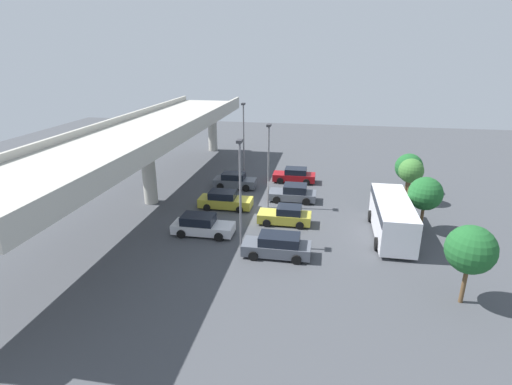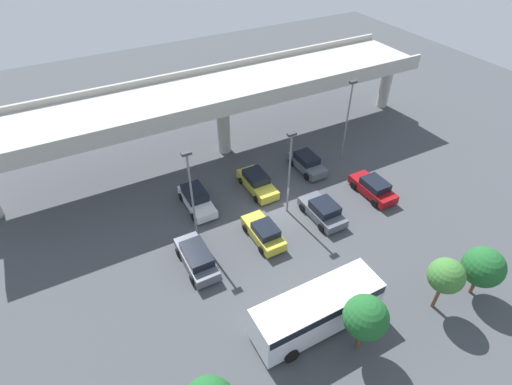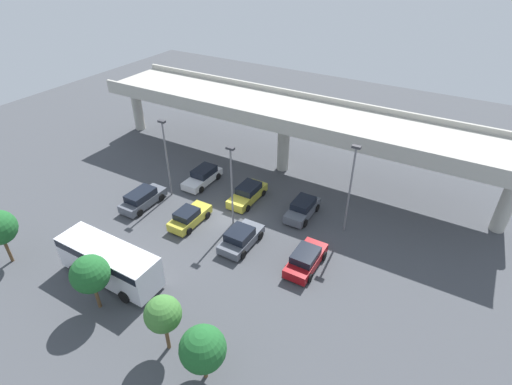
# 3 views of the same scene
# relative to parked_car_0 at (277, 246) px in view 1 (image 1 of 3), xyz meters

# --- Properties ---
(ground_plane) EXTENTS (90.01, 90.01, 0.00)m
(ground_plane) POSITION_rel_parked_car_0_xyz_m (8.17, 2.22, -0.78)
(ground_plane) COLOR #424449
(highway_overpass) EXTENTS (43.25, 7.78, 7.53)m
(highway_overpass) POSITION_rel_parked_car_0_xyz_m (8.17, 12.90, 5.49)
(highway_overpass) COLOR #ADAAA0
(highway_overpass) RESTS_ON ground_plane
(parked_car_0) EXTENTS (2.07, 4.69, 1.61)m
(parked_car_0) POSITION_rel_parked_car_0_xyz_m (0.00, 0.00, 0.00)
(parked_car_0) COLOR #515660
(parked_car_0) RESTS_ON ground_plane
(parked_car_1) EXTENTS (2.09, 4.73, 1.57)m
(parked_car_1) POSITION_rel_parked_car_0_xyz_m (2.43, 6.17, -0.04)
(parked_car_1) COLOR silver
(parked_car_1) RESTS_ON ground_plane
(parked_car_2) EXTENTS (2.01, 4.30, 1.54)m
(parked_car_2) POSITION_rel_parked_car_0_xyz_m (5.54, 0.02, -0.07)
(parked_car_2) COLOR gold
(parked_car_2) RESTS_ON ground_plane
(parked_car_3) EXTENTS (2.09, 4.77, 1.59)m
(parked_car_3) POSITION_rel_parked_car_0_xyz_m (8.06, 5.78, -0.04)
(parked_car_3) COLOR gold
(parked_car_3) RESTS_ON ground_plane
(parked_car_4) EXTENTS (2.26, 4.40, 1.58)m
(parked_car_4) POSITION_rel_parked_car_0_xyz_m (11.01, -0.11, -0.04)
(parked_car_4) COLOR #515660
(parked_car_4) RESTS_ON ground_plane
(parked_car_5) EXTENTS (2.03, 4.32, 1.61)m
(parked_car_5) POSITION_rel_parked_car_0_xyz_m (13.66, 6.17, -0.01)
(parked_car_5) COLOR #515660
(parked_car_5) RESTS_ON ground_plane
(parked_car_6) EXTENTS (2.12, 4.49, 1.55)m
(parked_car_6) POSITION_rel_parked_car_0_xyz_m (16.68, 0.25, -0.04)
(parked_car_6) COLOR maroon
(parked_car_6) RESTS_ON ground_plane
(shuttle_bus) EXTENTS (8.27, 2.82, 2.87)m
(shuttle_bus) POSITION_rel_parked_car_0_xyz_m (4.69, -8.13, 0.94)
(shuttle_bus) COLOR silver
(shuttle_bus) RESTS_ON ground_plane
(lamp_post_near_aisle) EXTENTS (0.70, 0.35, 8.18)m
(lamp_post_near_aisle) POSITION_rel_parked_car_0_xyz_m (17.71, 6.03, 4.00)
(lamp_post_near_aisle) COLOR slate
(lamp_post_near_aisle) RESTS_ON ground_plane
(lamp_post_mid_lot) EXTENTS (0.70, 0.35, 7.57)m
(lamp_post_mid_lot) POSITION_rel_parked_car_0_xyz_m (8.87, 1.97, 3.69)
(lamp_post_mid_lot) COLOR slate
(lamp_post_mid_lot) RESTS_ON ground_plane
(lamp_post_by_overpass) EXTENTS (0.70, 0.35, 7.85)m
(lamp_post_by_overpass) POSITION_rel_parked_car_0_xyz_m (1.08, 2.79, 3.83)
(lamp_post_by_overpass) COLOR slate
(lamp_post_by_overpass) RESTS_ON ground_plane
(tree_front_left) EXTENTS (2.68, 2.68, 4.67)m
(tree_front_left) POSITION_rel_parked_car_0_xyz_m (-3.52, -10.91, 2.54)
(tree_front_left) COLOR brown
(tree_front_left) RESTS_ON ground_plane
(tree_front_centre) EXTENTS (2.58, 2.58, 4.41)m
(tree_front_centre) POSITION_rel_parked_car_0_xyz_m (6.06, -10.60, 2.33)
(tree_front_centre) COLOR brown
(tree_front_centre) RESTS_ON ground_plane
(tree_front_right) EXTENTS (2.24, 2.24, 4.23)m
(tree_front_right) POSITION_rel_parked_car_0_xyz_m (12.35, -10.67, 2.31)
(tree_front_right) COLOR brown
(tree_front_right) RESTS_ON ground_plane
(tree_front_far_right) EXTENTS (2.67, 2.67, 3.92)m
(tree_front_far_right) POSITION_rel_parked_car_0_xyz_m (15.50, -11.08, 1.80)
(tree_front_far_right) COLOR brown
(tree_front_far_right) RESTS_ON ground_plane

